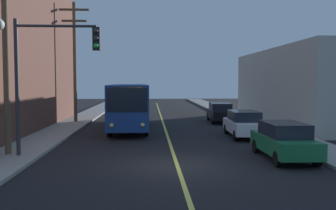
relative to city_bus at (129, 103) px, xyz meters
The scene contains 13 objects.
ground_plane 12.90m from the city_bus, 78.03° to the right, with size 120.00×120.00×0.00m, color black.
sidewalk_left 5.52m from the city_bus, 151.51° to the right, with size 2.50×90.00×0.15m, color gray.
sidewalk_right 10.36m from the city_bus, 14.16° to the right, with size 2.50×90.00×0.15m, color gray.
lane_stripe_center 4.07m from the city_bus, 43.37° to the left, with size 0.16×60.00×0.01m, color #D8CC4C.
building_right_warehouse 17.45m from the city_bus, 10.06° to the left, with size 12.00×19.07×6.05m.
city_bus is the anchor object (origin of this frame).
parked_car_green 13.74m from the city_bus, 57.08° to the right, with size 1.83×4.41×1.62m.
parked_car_white 8.91m from the city_bus, 34.33° to the right, with size 1.90×4.44×1.62m.
parked_car_black 8.33m from the city_bus, 25.37° to the left, with size 1.97×4.47×1.62m.
utility_pole_near 12.34m from the city_bus, 114.92° to the right, with size 2.40×0.28×11.00m.
utility_pole_mid 6.72m from the city_bus, 143.62° to the left, with size 2.40×0.28×9.67m.
traffic_signal_left_corner 11.43m from the city_bus, 104.33° to the right, with size 3.75×0.48×6.00m.
fire_hydrant 13.13m from the city_bus, 43.40° to the right, with size 0.44×0.26×0.84m.
Camera 1 is at (-1.12, -15.08, 3.41)m, focal length 40.01 mm.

